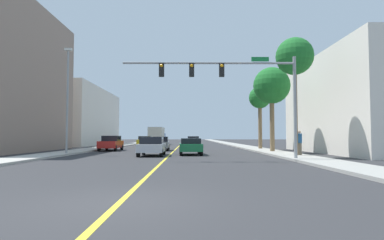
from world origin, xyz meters
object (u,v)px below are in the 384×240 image
Objects in this scene: palm_mid at (272,86)px; palm_far at (260,99)px; car_white at (193,141)px; car_gray at (161,143)px; car_silver at (152,146)px; street_lamp at (67,95)px; palm_near at (295,58)px; car_green at (190,146)px; car_red at (111,143)px; delivery_truck at (157,135)px; pedestrian at (299,143)px; car_yellow at (145,142)px; traffic_signal_mast at (236,81)px.

palm_mid is 1.12× the size of palm_far.
car_white reaches higher than car_gray.
palm_mid reaches higher than car_silver.
street_lamp is 1.00× the size of palm_near.
car_red reaches higher than car_green.
palm_far is at bearing -173.85° from car_red.
palm_mid is at bearing 163.91° from car_red.
delivery_truck is 37.53m from pedestrian.
delivery_truck is (-5.97, 32.13, 0.93)m from car_green.
palm_mid is at bearing -47.68° from car_yellow.
car_gray is (-10.62, 10.49, -6.46)m from palm_near.
car_red is (-15.73, 10.34, -6.40)m from palm_near.
delivery_truck is at bearing 157.99° from pedestrian.
delivery_truck is at bearing 121.03° from palm_far.
palm_near reaches higher than car_green.
palm_near reaches higher than palm_far.
car_yellow is at bearing 107.08° from car_green.
car_white is 22.90m from pedestrian.
car_gray is 2.25× the size of pedestrian.
street_lamp reaches higher than car_green.
palm_mid is at bearing 140.57° from pedestrian.
car_green is at bearing -69.21° from car_gray.
car_silver is at bearing 140.34° from traffic_signal_mast.
palm_near is (4.73, 3.04, 2.24)m from traffic_signal_mast.
car_green is 32.69m from delivery_truck.
traffic_signal_mast is 7.94m from car_green.
palm_far is 1.55× the size of car_red.
car_green is 1.05× the size of car_yellow.
palm_near reaches higher than car_yellow.
car_yellow reaches higher than car_white.
traffic_signal_mast is 7.23m from pedestrian.
palm_mid reaches higher than car_yellow.
car_silver is at bearing 120.02° from car_red.
palm_near is at bearing -70.76° from car_white.
car_silver is (-10.69, -10.66, -4.85)m from palm_far.
traffic_signal_mast is at bearing -70.49° from car_yellow.
car_green is at bearing -90.04° from car_white.
delivery_truck is (3.98, 32.24, -3.20)m from street_lamp.
pedestrian is at bearing -56.48° from car_yellow.
traffic_signal_mast is 6.05m from palm_near.
car_gray is (-3.07, 7.45, 0.03)m from car_green.
car_white is at bearing 86.47° from car_green.
car_gray is at bearing 110.25° from car_green.
pedestrian is at bearing -8.38° from street_lamp.
traffic_signal_mast is 16.22m from palm_far.
pedestrian is at bearing -89.20° from palm_far.
car_gray is 24.86m from delivery_truck.
car_yellow is at bearing -89.91° from delivery_truck.
car_silver is (6.99, -1.18, -4.08)m from street_lamp.
palm_near reaches higher than delivery_truck.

